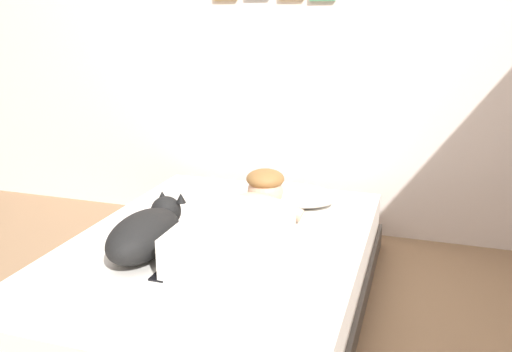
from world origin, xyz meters
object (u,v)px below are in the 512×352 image
Objects in this scene: person_lying at (243,224)px; cell_phone at (163,274)px; coffee_cup at (260,211)px; bed at (218,273)px; pillow at (292,195)px; dog at (147,232)px.

person_lying is 6.57× the size of cell_phone.
bed is at bearing -105.75° from coffee_cup.
cell_phone is at bearing -102.11° from bed.
coffee_cup is (-0.11, -0.26, -0.02)m from pillow.
dog is at bearing -118.51° from pillow.
cell_phone reaches higher than bed.
dog reaches higher than pillow.
cell_phone is (-0.19, -0.76, -0.03)m from coffee_cup.
pillow is at bearing 67.17° from coffee_cup.
bed is at bearing -108.77° from pillow.
bed is 0.43m from coffee_cup.
person_lying is 0.37m from coffee_cup.
pillow is at bearing 82.79° from person_lying.
dog is at bearing -149.82° from person_lying.
dog is (-0.25, -0.23, 0.28)m from bed.
bed is 0.31m from person_lying.
person_lying is 1.60× the size of dog.
dog is (-0.38, -0.22, -0.00)m from person_lying.
person_lying is 7.36× the size of coffee_cup.
bed is 0.44m from cell_phone.
coffee_cup is at bearing 76.14° from cell_phone.
coffee_cup is at bearing -112.83° from pillow.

